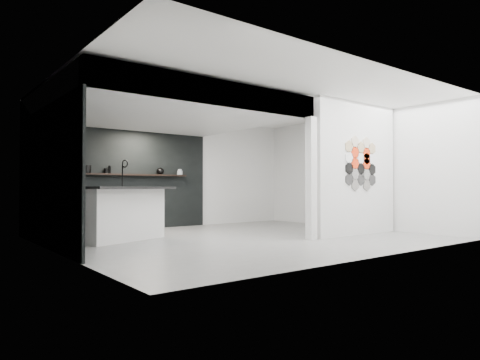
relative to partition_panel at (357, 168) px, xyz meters
The scene contains 17 objects.
floor 2.82m from the partition_panel, 155.80° to the left, with size 7.00×6.00×0.01m, color slate.
partition_panel is the anchor object (origin of this frame).
bay_clad_back 5.31m from the partition_panel, 131.60° to the left, with size 4.40×0.04×2.35m, color black.
bay_clad_left 6.04m from the partition_panel, 160.65° to the left, with size 0.04×4.00×2.35m, color black.
bulkhead 4.21m from the partition_panel, 150.43° to the left, with size 4.40×4.00×0.40m, color silver.
corner_column 1.42m from the partition_panel, behind, with size 0.16×0.16×2.35m, color silver.
fascia_beam 3.71m from the partition_panel, behind, with size 4.40×0.16×0.40m, color silver.
wall_basin 5.78m from the partition_panel, 161.77° to the left, with size 0.40×0.60×0.12m, color silver.
display_shelf 5.17m from the partition_panel, 131.55° to the left, with size 3.00×0.15×0.04m, color black.
kitchen_island 4.88m from the partition_panel, 154.53° to the left, with size 2.09×1.48×1.54m.
stockpot 5.88m from the partition_panel, 138.86° to the left, with size 0.20×0.20×0.17m, color black.
kettle 4.67m from the partition_panel, 124.19° to the left, with size 0.19×0.19×0.16m, color black.
glass_bowl 4.39m from the partition_panel, 118.23° to the left, with size 0.14×0.14×0.10m, color gray.
glass_vase 4.39m from the partition_panel, 118.23° to the left, with size 0.10×0.10×0.14m, color gray.
bottle_dark 5.49m from the partition_panel, 135.23° to the left, with size 0.06×0.06×0.17m, color black.
utensil_cup 5.55m from the partition_panel, 135.90° to the left, with size 0.09×0.09×0.11m, color black.
hex_tile_cluster 0.14m from the partition_panel, 68.73° to the right, with size 1.04×0.02×1.16m.
Camera 1 is at (-5.26, -6.64, 0.99)m, focal length 32.00 mm.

